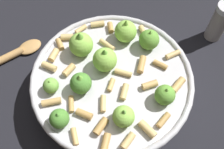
{
  "coord_description": "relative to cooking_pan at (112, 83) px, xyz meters",
  "views": [
    {
      "loc": [
        -0.16,
        -0.16,
        0.47
      ],
      "look_at": [
        0.0,
        0.0,
        0.08
      ],
      "focal_mm": 41.6,
      "sensor_mm": 36.0,
      "label": 1
    }
  ],
  "objects": [
    {
      "name": "wooden_spoon",
      "position": [
        -0.11,
        0.22,
        -0.03
      ],
      "size": [
        0.2,
        0.07,
        0.02
      ],
      "color": "#B2844C",
      "rests_on": "ground"
    },
    {
      "name": "cooking_pan",
      "position": [
        0.0,
        0.0,
        0.0
      ],
      "size": [
        0.29,
        0.29,
        0.12
      ],
      "color": "#B7B7BC",
      "rests_on": "ground"
    },
    {
      "name": "ground_plane",
      "position": [
        -0.0,
        -0.0,
        -0.04
      ],
      "size": [
        2.4,
        2.4,
        0.0
      ],
      "primitive_type": "plane",
      "color": "black"
    },
    {
      "name": "pepper_shaker",
      "position": [
        0.27,
        -0.06,
        0.01
      ],
      "size": [
        0.04,
        0.04,
        0.09
      ],
      "color": "gray",
      "rests_on": "ground"
    }
  ]
}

